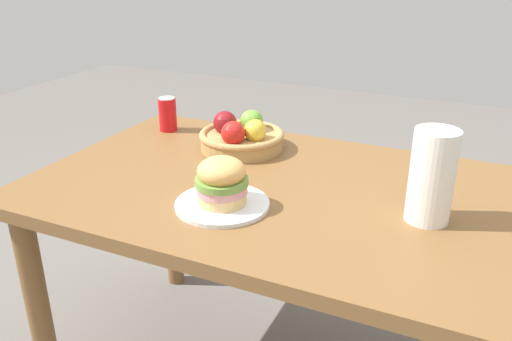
% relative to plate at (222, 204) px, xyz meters
% --- Properties ---
extents(dining_table, '(1.40, 0.90, 0.75)m').
position_rel_plate_xyz_m(dining_table, '(0.06, 0.19, -0.11)').
color(dining_table, brown).
rests_on(dining_table, ground_plane).
extents(plate, '(0.25, 0.25, 0.01)m').
position_rel_plate_xyz_m(plate, '(0.00, 0.00, 0.00)').
color(plate, white).
rests_on(plate, dining_table).
extents(sandwich, '(0.14, 0.14, 0.13)m').
position_rel_plate_xyz_m(sandwich, '(0.00, 0.00, 0.07)').
color(sandwich, '#E5BC75').
rests_on(sandwich, plate).
extents(soda_can, '(0.07, 0.07, 0.13)m').
position_rel_plate_xyz_m(soda_can, '(-0.48, 0.47, 0.06)').
color(soda_can, red).
rests_on(soda_can, dining_table).
extents(fruit_basket, '(0.29, 0.29, 0.12)m').
position_rel_plate_xyz_m(fruit_basket, '(-0.15, 0.41, 0.04)').
color(fruit_basket, tan).
rests_on(fruit_basket, dining_table).
extents(paper_towel_roll, '(0.11, 0.11, 0.24)m').
position_rel_plate_xyz_m(paper_towel_roll, '(0.50, 0.15, 0.11)').
color(paper_towel_roll, white).
rests_on(paper_towel_roll, dining_table).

